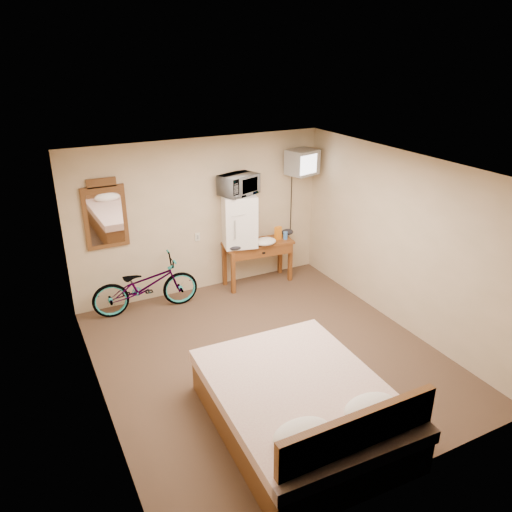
% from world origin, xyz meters
% --- Properties ---
extents(room, '(4.60, 4.64, 2.50)m').
position_xyz_m(room, '(-0.00, 0.00, 1.25)').
color(room, '#3E2D1F').
rests_on(room, ground).
extents(desk, '(1.21, 0.56, 0.75)m').
position_xyz_m(desk, '(0.89, 2.01, 0.61)').
color(desk, brown).
rests_on(desk, floor).
extents(mini_fridge, '(0.62, 0.60, 0.85)m').
position_xyz_m(mini_fridge, '(0.56, 2.06, 1.18)').
color(mini_fridge, white).
rests_on(mini_fridge, desk).
extents(microwave, '(0.69, 0.58, 0.32)m').
position_xyz_m(microwave, '(0.56, 2.06, 1.77)').
color(microwave, white).
rests_on(microwave, mini_fridge).
extents(snack_bag, '(0.12, 0.09, 0.22)m').
position_xyz_m(snack_bag, '(1.25, 1.99, 0.86)').
color(snack_bag, orange).
rests_on(snack_bag, desk).
extents(blue_cup, '(0.07, 0.07, 0.13)m').
position_xyz_m(blue_cup, '(1.37, 1.94, 0.81)').
color(blue_cup, '#3A73C6').
rests_on(blue_cup, desk).
extents(cloth_cream, '(0.37, 0.29, 0.11)m').
position_xyz_m(cloth_cream, '(0.94, 1.87, 0.81)').
color(cloth_cream, white).
rests_on(cloth_cream, desk).
extents(cloth_dark_a, '(0.24, 0.18, 0.09)m').
position_xyz_m(cloth_dark_a, '(0.41, 1.90, 0.79)').
color(cloth_dark_a, black).
rests_on(cloth_dark_a, desk).
extents(cloth_dark_b, '(0.22, 0.18, 0.10)m').
position_xyz_m(cloth_dark_b, '(1.50, 2.11, 0.80)').
color(cloth_dark_b, black).
rests_on(cloth_dark_b, desk).
extents(crt_television, '(0.55, 0.62, 0.40)m').
position_xyz_m(crt_television, '(1.70, 2.02, 2.01)').
color(crt_television, black).
rests_on(crt_television, room).
extents(wall_mirror, '(0.62, 0.04, 1.05)m').
position_xyz_m(wall_mirror, '(-1.48, 2.27, 1.51)').
color(wall_mirror, brown).
rests_on(wall_mirror, room).
extents(bicycle, '(1.64, 0.67, 0.84)m').
position_xyz_m(bicycle, '(-1.07, 1.95, 0.42)').
color(bicycle, black).
rests_on(bicycle, floor).
extents(bed, '(1.76, 2.29, 0.90)m').
position_xyz_m(bed, '(-0.32, -1.37, 0.29)').
color(bed, brown).
rests_on(bed, floor).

